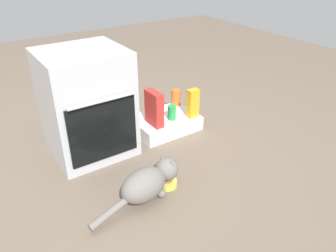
# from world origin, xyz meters

# --- Properties ---
(ground) EXTENTS (8.00, 8.00, 0.00)m
(ground) POSITION_xyz_m (0.00, 0.00, 0.00)
(ground) COLOR #6B5B4C
(oven) EXTENTS (0.56, 0.56, 0.78)m
(oven) POSITION_xyz_m (-0.02, 0.35, 0.39)
(oven) COLOR #B7BABF
(oven) RESTS_ON ground
(pantry_cabinet) EXTENTS (0.52, 0.39, 0.12)m
(pantry_cabinet) POSITION_xyz_m (0.62, 0.32, 0.06)
(pantry_cabinet) COLOR white
(pantry_cabinet) RESTS_ON ground
(food_bowl) EXTENTS (0.13, 0.13, 0.07)m
(food_bowl) POSITION_xyz_m (0.22, -0.31, 0.03)
(food_bowl) COLOR #D1D14C
(food_bowl) RESTS_ON ground
(cat) EXTENTS (0.66, 0.26, 0.22)m
(cat) POSITION_xyz_m (0.06, -0.34, 0.12)
(cat) COLOR slate
(cat) RESTS_ON ground
(sauce_jar) EXTENTS (0.08, 0.08, 0.14)m
(sauce_jar) POSITION_xyz_m (0.83, 0.46, 0.19)
(sauce_jar) COLOR #D16023
(sauce_jar) RESTS_ON pantry_cabinet
(juice_carton) EXTENTS (0.09, 0.06, 0.24)m
(juice_carton) POSITION_xyz_m (0.81, 0.20, 0.24)
(juice_carton) COLOR orange
(juice_carton) RESTS_ON pantry_cabinet
(cereal_box) EXTENTS (0.07, 0.18, 0.28)m
(cereal_box) POSITION_xyz_m (0.48, 0.26, 0.26)
(cereal_box) COLOR #B72D28
(cereal_box) RESTS_ON pantry_cabinet
(soda_can) EXTENTS (0.07, 0.07, 0.12)m
(soda_can) POSITION_xyz_m (0.64, 0.25, 0.18)
(soda_can) COLOR green
(soda_can) RESTS_ON pantry_cabinet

